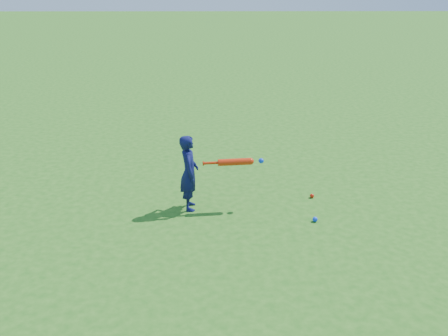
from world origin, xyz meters
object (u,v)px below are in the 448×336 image
(ground_ball_red, at_px, (312,196))
(bat_swing, at_px, (237,162))
(child, at_px, (189,173))
(ground_ball_blue, at_px, (315,219))

(ground_ball_red, distance_m, bat_swing, 1.38)
(child, distance_m, ground_ball_red, 1.94)
(ground_ball_blue, distance_m, bat_swing, 1.35)
(ground_ball_red, relative_size, bat_swing, 0.07)
(child, distance_m, ground_ball_blue, 1.88)
(bat_swing, bearing_deg, ground_ball_red, 8.43)
(child, bearing_deg, bat_swing, -92.89)
(child, xyz_separation_m, bat_swing, (0.68, 0.02, 0.15))
(bat_swing, bearing_deg, child, 175.36)
(child, xyz_separation_m, ground_ball_red, (1.84, 0.34, -0.52))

